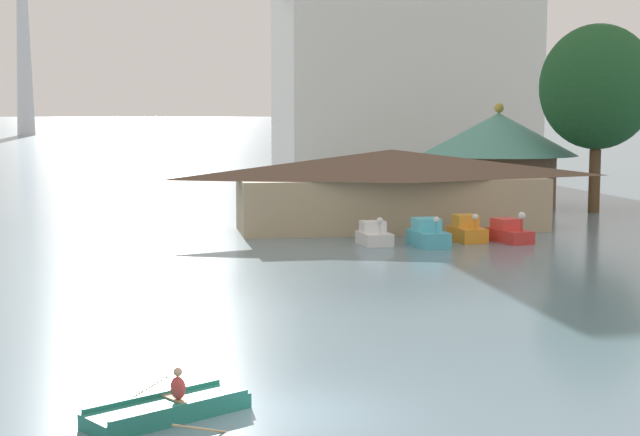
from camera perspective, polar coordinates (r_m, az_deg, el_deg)
The scene contains 10 objects.
ground_plane at distance 23.14m, azimuth -1.04°, elevation -11.29°, with size 2000.00×2000.00×0.00m, color slate.
rowboat_with_rower at distance 22.98m, azimuth -8.83°, elevation -10.94°, with size 3.93×3.94×1.40m.
pedal_boat_white at distance 51.16m, azimuth 3.17°, elevation -1.00°, with size 1.63×2.36×1.52m.
pedal_boat_cyan at distance 50.81m, azimuth 6.31°, elevation -0.99°, with size 1.74×2.80×1.65m.
pedal_boat_orange at distance 52.85m, azimuth 8.56°, elevation -0.74°, with size 1.70×2.40×1.58m.
pedal_boat_red at distance 53.03m, azimuth 10.92°, elevation -0.83°, with size 2.01×2.99×1.71m.
boathouse at distance 57.16m, azimuth 4.18°, elevation 1.76°, with size 19.14×5.99×4.71m.
green_roof_pavilion at distance 71.85m, azimuth 10.33°, elevation 3.76°, with size 11.31×11.31×7.47m.
shoreline_tree_right at distance 69.29m, azimuth 15.84°, elevation 7.33°, with size 7.75×7.75×12.77m.
background_building_block at distance 100.41m, azimuth 4.62°, elevation 8.72°, with size 24.42×18.41×22.45m.
Camera 1 is at (-3.19, -21.82, 7.00)m, focal length 54.97 mm.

